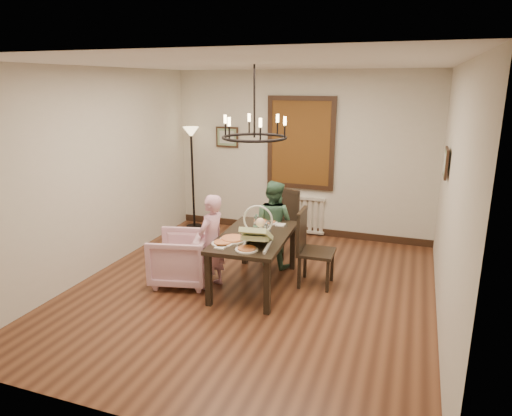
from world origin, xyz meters
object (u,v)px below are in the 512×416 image
Objects in this scene: dining_table at (255,241)px; armchair at (181,258)px; seated_man at (273,231)px; baby_bouncer at (257,232)px; drinking_glass at (265,230)px; floor_lamp at (193,180)px; chair_right at (317,248)px; chair_far at (279,223)px; elderly_woman at (212,250)px.

dining_table is 1.02m from armchair.
baby_bouncer is (0.15, -1.13, 0.35)m from seated_man.
armchair is at bearing -166.79° from drinking_glass.
drinking_glass is (1.09, 0.26, 0.44)m from armchair.
armchair is at bearing 165.25° from baby_bouncer.
seated_man is 2.29m from floor_lamp.
chair_right is 0.98× the size of seated_man.
dining_table is 10.00× the size of drinking_glass.
seated_man is (0.04, -0.42, 0.01)m from chair_far.
seated_man reaches higher than chair_right.
elderly_woman is 1.98× the size of baby_bouncer.
armchair is (-0.95, -0.23, -0.28)m from dining_table.
chair_right is 0.97m from baby_bouncer.
baby_bouncer is 3.12m from floor_lamp.
floor_lamp reaches higher than drinking_glass.
seated_man is (0.01, 0.76, -0.10)m from dining_table.
seated_man is 0.78m from drinking_glass.
seated_man is 0.58× the size of floor_lamp.
elderly_woman is 0.99× the size of seated_man.
dining_table reaches higher than armchair.
chair_far is at bearing 89.46° from baby_bouncer.
drinking_glass is at bearing 112.09° from seated_man.
chair_right is at bearing 94.31° from armchair.
chair_far is at bearing -72.81° from seated_man.
armchair is at bearing 105.43° from chair_right.
dining_table is 0.76m from seated_man.
elderly_woman is 2.63m from floor_lamp.
drinking_glass is at bearing 111.95° from chair_right.
floor_lamp is (-1.87, 0.80, 0.39)m from chair_far.
armchair is 4.91× the size of drinking_glass.
baby_bouncer is 0.41m from drinking_glass.
elderly_woman reaches higher than armchair.
baby_bouncer is (-0.59, -0.67, 0.36)m from chair_right.
drinking_glass is (0.64, 0.25, 0.26)m from elderly_woman.
chair_right reaches higher than armchair.
elderly_woman is (-1.26, -0.53, 0.00)m from chair_right.
elderly_woman is at bearing 160.20° from baby_bouncer.
drinking_glass is (0.12, -0.73, 0.26)m from seated_man.
floor_lamp is (-2.05, 2.35, 0.03)m from baby_bouncer.
seated_man reaches higher than dining_table.
baby_bouncer is (0.18, -1.55, 0.36)m from chair_far.
armchair is 0.73× the size of elderly_woman.
chair_right reaches higher than dining_table.
armchair is 1.45× the size of baby_bouncer.
dining_table is at bearing 109.85° from chair_right.
elderly_woman is (-0.48, -1.41, 0.01)m from chair_far.
armchair is at bearing -169.38° from dining_table.
floor_lamp reaches higher than dining_table.
chair_far reaches higher than drinking_glass.
baby_bouncer is at bearing -67.18° from chair_far.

